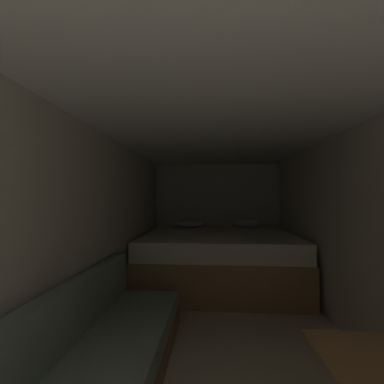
{
  "coord_description": "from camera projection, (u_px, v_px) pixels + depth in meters",
  "views": [
    {
      "loc": [
        -0.1,
        -0.38,
        1.35
      ],
      "look_at": [
        -0.32,
        2.61,
        1.41
      ],
      "focal_mm": 25.71,
      "sensor_mm": 36.0,
      "label": 1
    }
  ],
  "objects": [
    {
      "name": "ground_plane",
      "position": [
        223.0,
        340.0,
        2.6
      ],
      "size": [
        7.43,
        7.43,
        0.0
      ],
      "primitive_type": "plane",
      "color": "beige"
    },
    {
      "name": "wall_right",
      "position": [
        355.0,
        236.0,
        2.53
      ],
      "size": [
        0.05,
        5.43,
        2.0
      ],
      "primitive_type": "cube",
      "color": "beige",
      "rests_on": "ground"
    },
    {
      "name": "sofa_left",
      "position": [
        91.0,
        374.0,
        1.75
      ],
      "size": [
        0.72,
        2.6,
        0.74
      ],
      "color": "olive",
      "rests_on": "ground"
    },
    {
      "name": "bed",
      "position": [
        218.0,
        259.0,
        4.26
      ],
      "size": [
        2.27,
        2.03,
        0.95
      ],
      "color": "#9E7247",
      "rests_on": "ground"
    },
    {
      "name": "ceiling_slab",
      "position": [
        222.0,
        127.0,
        2.64
      ],
      "size": [
        2.49,
        5.43,
        0.05
      ],
      "primitive_type": "cube",
      "color": "white",
      "rests_on": "wall_left"
    },
    {
      "name": "wall_back",
      "position": [
        217.0,
        215.0,
        5.35
      ],
      "size": [
        2.49,
        0.05,
        2.0
      ],
      "primitive_type": "cube",
      "color": "beige",
      "rests_on": "ground"
    },
    {
      "name": "wall_left",
      "position": [
        98.0,
        233.0,
        2.71
      ],
      "size": [
        0.05,
        5.43,
        2.0
      ],
      "primitive_type": "cube",
      "color": "beige",
      "rests_on": "ground"
    }
  ]
}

